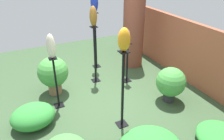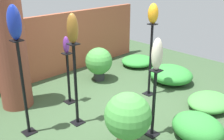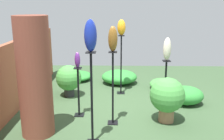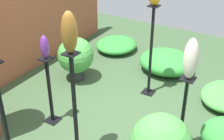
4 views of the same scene
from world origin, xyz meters
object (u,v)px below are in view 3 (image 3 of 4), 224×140
Objects in this scene: pedestal_amber at (121,67)px; potted_plant_back_center at (167,96)px; pedestal_cobalt at (92,102)px; pedestal_bronze at (113,91)px; brick_pillar at (35,78)px; art_vase_amber at (121,27)px; pedestal_ivory at (165,88)px; art_vase_ivory at (167,49)px; art_vase_bronze at (113,39)px; art_vase_violet at (77,60)px; art_vase_cobalt at (90,36)px; pedestal_violet at (79,94)px; potted_plant_mid_right at (69,79)px.

pedestal_amber is 1.69× the size of potted_plant_back_center.
pedestal_bronze is (0.76, -0.33, -0.07)m from pedestal_cobalt.
brick_pillar is 1.34× the size of pedestal_cobalt.
art_vase_amber is at bearing -5.53° from pedestal_bronze.
pedestal_bronze is 1.09m from potted_plant_back_center.
art_vase_ivory is (0.00, -0.00, 0.86)m from pedestal_ivory.
art_vase_bronze is at bearing 0.00° from pedestal_bronze.
brick_pillar reaches higher than pedestal_ivory.
art_vase_violet is (-0.31, 1.85, 0.69)m from pedestal_ivory.
art_vase_bronze is at bearing 96.24° from potted_plant_back_center.
art_vase_violet is (-1.43, 0.90, 0.50)m from pedestal_amber.
art_vase_bronze is 1.58m from potted_plant_back_center.
art_vase_violet is at bearing 19.59° from art_vase_cobalt.
art_vase_amber reaches higher than pedestal_amber.
art_vase_cobalt is at bearing 168.83° from art_vase_amber.
art_vase_amber is 2.24m from potted_plant_back_center.
pedestal_violet reaches higher than potted_plant_mid_right.
art_vase_amber is at bearing -11.17° from pedestal_cobalt.
pedestal_cobalt is 1.52× the size of pedestal_violet.
pedestal_amber is (2.54, -0.50, -0.03)m from pedestal_cobalt.
pedestal_amber is at bearing -34.35° from brick_pillar.
art_vase_cobalt is 1.56× the size of art_vase_violet.
art_vase_amber is at bearing 40.34° from art_vase_ivory.
brick_pillar is at bearing 174.16° from potted_plant_mid_right.
pedestal_violet is at bearing 99.49° from art_vase_ivory.
art_vase_bronze is at bearing 174.47° from pedestal_amber.
art_vase_bronze is at bearing -116.06° from art_vase_violet.
art_vase_ivory is at bearing -45.73° from art_vase_cobalt.
brick_pillar is at bearing 73.32° from art_vase_cobalt.
pedestal_ivory is 1.90m from art_vase_amber.
pedestal_amber is 1.90× the size of potted_plant_mid_right.
pedestal_ivory is (1.11, -2.48, -0.55)m from brick_pillar.
brick_pillar is 1.32m from art_vase_cobalt.
art_vase_amber is 1.79m from art_vase_bronze.
pedestal_cobalt reaches higher than pedestal_bronze.
pedestal_ivory is 2.25× the size of art_vase_cobalt.
pedestal_ivory is 0.86m from art_vase_ivory.
potted_plant_mid_right is (1.98, -0.20, -0.60)m from brick_pillar.
art_vase_ivory reaches higher than pedestal_ivory.
art_vase_amber is 1.85m from potted_plant_mid_right.
art_vase_cobalt is at bearing -160.23° from potted_plant_mid_right.
pedestal_violet is (-1.43, 0.90, -0.24)m from pedestal_amber.
pedestal_ivory is 2.04m from pedestal_cobalt.
art_vase_violet is (0.35, 0.72, 0.54)m from pedestal_bronze.
art_vase_amber is at bearing -11.17° from art_vase_cobalt.
pedestal_cobalt is 1.75× the size of potted_plant_back_center.
pedestal_cobalt is 1.97× the size of potted_plant_mid_right.
art_vase_cobalt reaches higher than art_vase_amber.
pedestal_bronze is at bearing -143.08° from potted_plant_mid_right.
pedestal_violet is 1.45m from art_vase_bronze.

